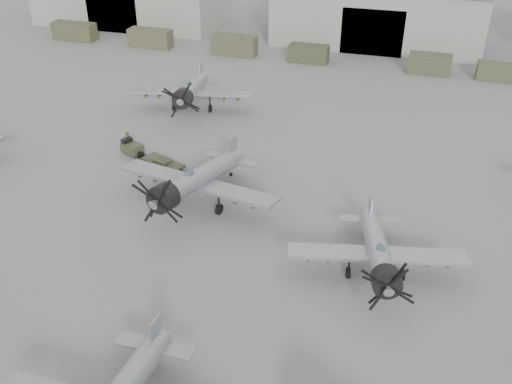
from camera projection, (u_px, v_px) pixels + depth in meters
ground at (241, 361)px, 30.63m from camera, size 220.00×220.00×0.00m
hangar_center at (379, 10)px, 79.10m from camera, size 29.00×14.80×8.70m
support_truck_0 at (74, 31)px, 81.17m from camera, size 6.23×2.20×2.44m
support_truck_1 at (150, 38)px, 78.21m from camera, size 5.95×2.20×2.47m
support_truck_2 at (235, 45)px, 75.16m from camera, size 5.78×2.20×2.60m
support_truck_3 at (309, 54)px, 72.79m from camera, size 5.01×2.20×2.18m
support_truck_4 at (430, 64)px, 69.04m from camera, size 5.02×2.20×2.37m
support_truck_5 at (504, 72)px, 67.03m from camera, size 6.18×2.20×1.98m
aircraft_mid_1 at (194, 181)px, 42.43m from camera, size 13.19×11.88×5.24m
aircraft_mid_2 at (378, 253)px, 35.40m from camera, size 11.40×10.26×4.53m
aircraft_far_0 at (191, 91)px, 58.41m from camera, size 12.75×11.47×5.06m
tug_trailer at (144, 154)px, 50.26m from camera, size 6.96×3.81×1.41m
ground_crew at (128, 141)px, 51.56m from camera, size 0.52×0.71×1.81m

